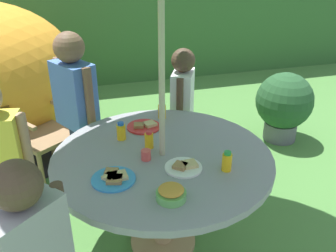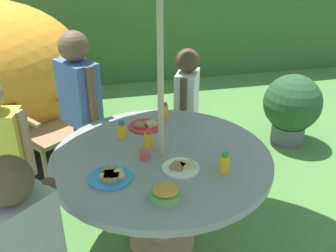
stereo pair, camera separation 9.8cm
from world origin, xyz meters
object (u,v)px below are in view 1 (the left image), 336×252
Objects in this scene: plate_far_right at (184,167)px; juice_bottle_center_front at (149,140)px; juice_bottle_near_left at (227,162)px; juice_bottle_center_back at (121,131)px; juice_bottle_far_left at (162,111)px; snack_bowl at (171,193)px; cup_near at (146,155)px; plate_near_right at (114,178)px; child_in_white_shirt at (183,97)px; child_in_grey_shirt at (31,249)px; potted_plant at (284,104)px; plate_mid_right at (144,126)px; garden_table at (162,168)px; child_in_blue_shirt at (75,95)px; wooden_chair at (36,124)px.

juice_bottle_center_front reaches higher than plate_far_right.
juice_bottle_near_left is 0.74m from juice_bottle_center_back.
snack_bowl is at bearing -102.49° from juice_bottle_far_left.
cup_near is at bearing 95.11° from snack_bowl.
snack_bowl reaches higher than plate_near_right.
child_in_grey_shirt reaches higher than child_in_white_shirt.
juice_bottle_center_back reaches higher than potted_plant.
juice_bottle_near_left is (0.33, -0.66, 0.05)m from plate_mid_right.
juice_bottle_center_back is (0.53, 0.90, 0.03)m from child_in_grey_shirt.
plate_mid_right is 2.04× the size of juice_bottle_center_front.
child_in_white_shirt is at bearing 59.20° from cup_near.
juice_bottle_center_back is at bearing 100.91° from snack_bowl.
juice_bottle_far_left is 0.45m from juice_bottle_center_front.
potted_plant is 4.72× the size of snack_bowl.
juice_bottle_near_left is at bearing -7.26° from plate_near_right.
juice_bottle_center_back is (-0.15, 0.16, 0.00)m from juice_bottle_center_front.
cup_near is (-0.42, 0.24, -0.03)m from juice_bottle_near_left.
snack_bowl is 1.28× the size of juice_bottle_far_left.
potted_plant is at bearing 35.08° from garden_table.
child_in_white_shirt is at bearing 69.40° from snack_bowl.
child_in_grey_shirt is (-1.14, -1.46, 0.01)m from child_in_white_shirt.
cup_near is at bearing 140.21° from plate_far_right.
juice_bottle_far_left reaches higher than garden_table.
juice_bottle_center_back is (0.12, 0.46, 0.04)m from plate_near_right.
plate_mid_right is 0.97× the size of plate_near_right.
plate_mid_right and plate_near_right have the same top height.
plate_near_right reaches higher than potted_plant.
snack_bowl is 0.54m from juice_bottle_center_front.
child_in_blue_shirt reaches higher than plate_far_right.
child_in_grey_shirt is at bearing -163.59° from snack_bowl.
child_in_grey_shirt reaches higher than plate_near_right.
snack_bowl is (-1.69, -1.57, 0.35)m from potted_plant.
juice_bottle_center_front is (-0.03, -0.29, 0.04)m from plate_mid_right.
garden_table is 0.40m from plate_near_right.
plate_far_right is 0.70m from juice_bottle_far_left.
wooden_chair is 1.29m from juice_bottle_center_front.
potted_plant is 6.03× the size of juice_bottle_near_left.
plate_far_right is at bearing -1.36° from child_in_blue_shirt.
plate_near_right is at bearing 6.61° from child_in_grey_shirt.
plate_mid_right is 1.97× the size of juice_bottle_far_left.
child_in_blue_shirt is at bearing 113.02° from cup_near.
wooden_chair reaches higher than cup_near.
juice_bottle_near_left reaches higher than cup_near.
juice_bottle_far_left is at bearing 64.28° from juice_bottle_center_front.
juice_bottle_far_left is at bearing 85.25° from plate_far_right.
plate_mid_right is at bearing 116.69° from juice_bottle_near_left.
snack_bowl is (0.66, 0.20, 0.01)m from child_in_grey_shirt.
plate_mid_right is 0.66m from plate_near_right.
juice_bottle_far_left is at bearing -157.02° from potted_plant.
child_in_blue_shirt reaches higher than plate_near_right.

